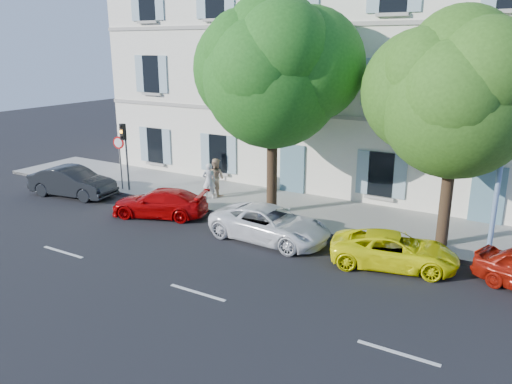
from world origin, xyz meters
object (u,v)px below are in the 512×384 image
Objects in this scene: car_red_coupe at (160,203)px; pedestrian_b at (216,177)px; tree_left at (273,78)px; car_dark_sedan at (72,182)px; tree_right at (457,103)px; car_yellow_supercar at (394,250)px; road_sign at (119,151)px; car_white_coupe at (270,224)px; street_lamp at (508,114)px; traffic_light at (124,143)px; pedestrian_a at (209,181)px.

car_red_coupe is 3.48m from pedestrian_b.
car_dark_sedan is at bearing -166.01° from tree_left.
tree_right is (16.87, 2.34, 4.55)m from car_dark_sedan.
pedestrian_b is (6.25, 3.27, 0.34)m from car_dark_sedan.
road_sign is (-14.29, 1.86, 1.50)m from car_yellow_supercar.
car_white_coupe is at bearing -156.83° from tree_right.
road_sign is at bearing 81.16° from car_white_coupe.
pedestrian_b is (0.57, 3.40, 0.46)m from car_red_coupe.
car_white_coupe is at bearing 156.32° from pedestrian_b.
car_dark_sedan is 1.05× the size of car_yellow_supercar.
tree_left is (9.77, 2.43, 5.12)m from car_dark_sedan.
car_white_coupe is at bearing -164.88° from street_lamp.
car_white_coupe is 5.94m from tree_left.
street_lamp is at bearing -72.48° from car_white_coupe.
traffic_light is at bearing -135.75° from car_red_coupe.
car_yellow_supercar is at bearing -7.39° from traffic_light.
car_dark_sedan is 3.19m from traffic_light.
car_white_coupe reaches higher than car_yellow_supercar.
street_lamp is (1.61, -0.47, -0.21)m from tree_right.
tree_right is 11.45m from pedestrian_a.
tree_left reaches higher than tree_right.
car_white_coupe is 8.82m from street_lamp.
traffic_light reaches higher than car_yellow_supercar.
traffic_light is 0.39× the size of street_lamp.
car_yellow_supercar is 0.52× the size of tree_right.
tree_left reaches higher than car_red_coupe.
car_yellow_supercar is 1.55× the size of road_sign.
road_sign is at bearing -48.95° from car_dark_sedan.
car_white_coupe is 7.79m from tree_right.
road_sign is (-9.60, 1.91, 1.43)m from car_white_coupe.
car_white_coupe is at bearing -99.29° from car_dark_sedan.
pedestrian_b reaches higher than pedestrian_a.
traffic_light is at bearing -8.04° from road_sign.
tree_left reaches higher than pedestrian_a.
road_sign is 1.47× the size of pedestrian_b.
tree_right is at bearing 2.09° from road_sign.
tree_right reaches higher than pedestrian_a.
car_white_coupe is at bearing 108.48° from pedestrian_a.
pedestrian_b is (4.30, 1.55, -1.51)m from traffic_light.
street_lamp is 12.94m from pedestrian_b.
pedestrian_a is at bearing 13.09° from traffic_light.
car_red_coupe is 0.47× the size of tree_left.
tree_right reaches higher than traffic_light.
traffic_light is 1.96× the size of pedestrian_a.
tree_right is 2.98× the size of road_sign.
car_yellow_supercar is at bearing -87.03° from car_white_coupe.
road_sign is at bearing -179.71° from street_lamp.
pedestrian_b is (-9.55, 3.35, 0.49)m from car_yellow_supercar.
car_yellow_supercar is (4.70, 0.05, -0.07)m from car_white_coupe.
car_dark_sedan is 19.07m from street_lamp.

